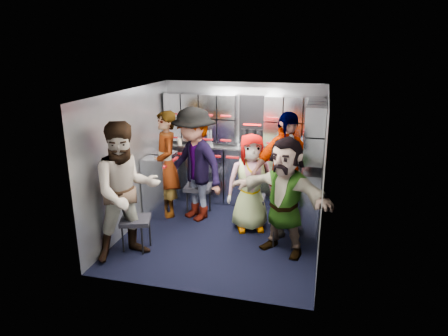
% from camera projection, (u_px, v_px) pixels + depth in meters
% --- Properties ---
extents(floor, '(3.00, 3.00, 0.00)m').
position_uv_depth(floor, '(222.00, 234.00, 5.97)').
color(floor, black).
rests_on(floor, ground).
extents(wall_back, '(2.80, 0.04, 2.10)m').
position_uv_depth(wall_back, '(243.00, 142.00, 7.04)').
color(wall_back, gray).
rests_on(wall_back, ground).
extents(wall_left, '(0.04, 3.00, 2.10)m').
position_uv_depth(wall_left, '(131.00, 160.00, 5.98)').
color(wall_left, gray).
rests_on(wall_left, ground).
extents(wall_right, '(0.04, 3.00, 2.10)m').
position_uv_depth(wall_right, '(323.00, 174.00, 5.33)').
color(wall_right, gray).
rests_on(wall_right, ground).
extents(ceiling, '(2.80, 3.00, 0.02)m').
position_uv_depth(ceiling, '(222.00, 92.00, 5.34)').
color(ceiling, silver).
rests_on(ceiling, wall_back).
extents(cart_bank_back, '(2.68, 0.38, 0.99)m').
position_uv_depth(cart_bank_back, '(240.00, 176.00, 7.01)').
color(cart_bank_back, '#A7ACB8').
rests_on(cart_bank_back, ground).
extents(cart_bank_left, '(0.38, 0.76, 0.99)m').
position_uv_depth(cart_bank_left, '(161.00, 184.00, 6.61)').
color(cart_bank_left, '#A7ACB8').
rests_on(cart_bank_left, ground).
extents(counter, '(2.68, 0.42, 0.03)m').
position_uv_depth(counter, '(240.00, 147.00, 6.86)').
color(counter, silver).
rests_on(counter, cart_bank_back).
extents(locker_bank_back, '(2.68, 0.28, 0.82)m').
position_uv_depth(locker_bank_back, '(241.00, 119.00, 6.77)').
color(locker_bank_back, '#A7ACB8').
rests_on(locker_bank_back, wall_back).
extents(locker_bank_right, '(0.28, 1.00, 0.82)m').
position_uv_depth(locker_bank_right, '(315.00, 131.00, 5.88)').
color(locker_bank_right, '#A7ACB8').
rests_on(locker_bank_right, wall_right).
extents(right_cabinet, '(0.28, 1.20, 1.00)m').
position_uv_depth(right_cabinet, '(311.00, 196.00, 6.08)').
color(right_cabinet, '#A7ACB8').
rests_on(right_cabinet, ground).
extents(coffee_niche, '(0.46, 0.16, 0.84)m').
position_uv_depth(coffee_niche, '(252.00, 120.00, 6.79)').
color(coffee_niche, black).
rests_on(coffee_niche, wall_back).
extents(red_latch_strip, '(2.60, 0.02, 0.03)m').
position_uv_depth(red_latch_strip, '(238.00, 158.00, 6.71)').
color(red_latch_strip, maroon).
rests_on(red_latch_strip, cart_bank_back).
extents(jump_seat_near_left, '(0.49, 0.47, 0.46)m').
position_uv_depth(jump_seat_near_left, '(136.00, 222.00, 5.42)').
color(jump_seat_near_left, black).
rests_on(jump_seat_near_left, ground).
extents(jump_seat_mid_left, '(0.44, 0.42, 0.50)m').
position_uv_depth(jump_seat_mid_left, '(198.00, 189.00, 6.56)').
color(jump_seat_mid_left, black).
rests_on(jump_seat_mid_left, ground).
extents(jump_seat_center, '(0.40, 0.38, 0.45)m').
position_uv_depth(jump_seat_center, '(252.00, 200.00, 6.20)').
color(jump_seat_center, black).
rests_on(jump_seat_center, ground).
extents(jump_seat_mid_right, '(0.46, 0.44, 0.45)m').
position_uv_depth(jump_seat_mid_right, '(284.00, 202.00, 6.12)').
color(jump_seat_mid_right, black).
rests_on(jump_seat_mid_right, ground).
extents(jump_seat_near_right, '(0.42, 0.41, 0.41)m').
position_uv_depth(jump_seat_near_right, '(284.00, 221.00, 5.54)').
color(jump_seat_near_right, black).
rests_on(jump_seat_near_right, ground).
extents(attendant_standing, '(0.69, 0.75, 1.73)m').
position_uv_depth(attendant_standing, '(166.00, 164.00, 6.41)').
color(attendant_standing, black).
rests_on(attendant_standing, ground).
extents(attendant_arc_a, '(1.12, 1.11, 1.82)m').
position_uv_depth(attendant_arc_a, '(127.00, 192.00, 5.10)').
color(attendant_arc_a, black).
rests_on(attendant_arc_a, ground).
extents(attendant_arc_b, '(1.35, 1.17, 1.81)m').
position_uv_depth(attendant_arc_b, '(194.00, 165.00, 6.25)').
color(attendant_arc_b, black).
rests_on(attendant_arc_b, ground).
extents(attendant_arc_c, '(0.84, 0.68, 1.48)m').
position_uv_depth(attendant_arc_c, '(251.00, 183.00, 5.93)').
color(attendant_arc_c, black).
rests_on(attendant_arc_c, ground).
extents(attendant_arc_d, '(1.13, 0.99, 1.82)m').
position_uv_depth(attendant_arc_d, '(284.00, 174.00, 5.80)').
color(attendant_arc_d, black).
rests_on(attendant_arc_d, ground).
extents(attendant_arc_e, '(1.55, 1.03, 1.60)m').
position_uv_depth(attendant_arc_e, '(284.00, 196.00, 5.24)').
color(attendant_arc_e, black).
rests_on(attendant_arc_e, ground).
extents(bottle_left, '(0.07, 0.07, 0.28)m').
position_uv_depth(bottle_left, '(211.00, 137.00, 6.88)').
color(bottle_left, white).
rests_on(bottle_left, counter).
extents(bottle_mid, '(0.07, 0.07, 0.26)m').
position_uv_depth(bottle_mid, '(209.00, 138.00, 6.90)').
color(bottle_mid, white).
rests_on(bottle_mid, counter).
extents(bottle_right, '(0.06, 0.06, 0.23)m').
position_uv_depth(bottle_right, '(302.00, 144.00, 6.53)').
color(bottle_right, white).
rests_on(bottle_right, counter).
extents(cup_left, '(0.07, 0.07, 0.09)m').
position_uv_depth(cup_left, '(180.00, 141.00, 7.04)').
color(cup_left, tan).
rests_on(cup_left, counter).
extents(cup_right, '(0.08, 0.08, 0.11)m').
position_uv_depth(cup_right, '(276.00, 146.00, 6.64)').
color(cup_right, tan).
rests_on(cup_right, counter).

